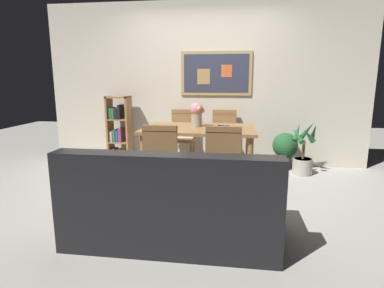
{
  "coord_description": "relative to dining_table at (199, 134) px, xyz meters",
  "views": [
    {
      "loc": [
        0.55,
        -3.73,
        1.4
      ],
      "look_at": [
        0.03,
        -0.11,
        0.65
      ],
      "focal_mm": 29.88,
      "sensor_mm": 36.0,
      "label": 1
    }
  ],
  "objects": [
    {
      "name": "ground_plane",
      "position": [
        -0.05,
        -0.49,
        -0.66
      ],
      "size": [
        12.0,
        12.0,
        0.0
      ],
      "primitive_type": "plane",
      "color": "#B7B2A8"
    },
    {
      "name": "wall_back_with_painting",
      "position": [
        -0.04,
        1.04,
        0.64
      ],
      "size": [
        5.2,
        0.14,
        2.6
      ],
      "color": "beige",
      "rests_on": "ground_plane"
    },
    {
      "name": "dining_table",
      "position": [
        0.0,
        0.0,
        0.0
      ],
      "size": [
        1.5,
        0.96,
        0.75
      ],
      "color": "#9E7042",
      "rests_on": "ground_plane"
    },
    {
      "name": "dining_chair_near_right",
      "position": [
        0.36,
        -0.8,
        -0.12
      ],
      "size": [
        0.4,
        0.41,
        0.91
      ],
      "color": "#9E7042",
      "rests_on": "ground_plane"
    },
    {
      "name": "dining_chair_near_left",
      "position": [
        -0.32,
        -0.81,
        -0.12
      ],
      "size": [
        0.4,
        0.41,
        0.91
      ],
      "color": "#9E7042",
      "rests_on": "ground_plane"
    },
    {
      "name": "dining_chair_far_right",
      "position": [
        0.3,
        0.79,
        -0.12
      ],
      "size": [
        0.4,
        0.41,
        0.91
      ],
      "color": "#9E7042",
      "rests_on": "ground_plane"
    },
    {
      "name": "dining_chair_far_left",
      "position": [
        -0.37,
        0.78,
        -0.12
      ],
      "size": [
        0.4,
        0.41,
        0.91
      ],
      "color": "#9E7042",
      "rests_on": "ground_plane"
    },
    {
      "name": "leather_couch",
      "position": [
        -0.04,
        -1.67,
        -0.35
      ],
      "size": [
        1.8,
        0.84,
        0.84
      ],
      "color": "black",
      "rests_on": "ground_plane"
    },
    {
      "name": "bookshelf",
      "position": [
        -1.42,
        0.74,
        -0.16
      ],
      "size": [
        0.36,
        0.28,
        1.12
      ],
      "color": "#9E7042",
      "rests_on": "ground_plane"
    },
    {
      "name": "potted_ivy",
      "position": [
        1.26,
        0.83,
        -0.32
      ],
      "size": [
        0.39,
        0.39,
        0.57
      ],
      "color": "#4C4742",
      "rests_on": "ground_plane"
    },
    {
      "name": "potted_palm",
      "position": [
        1.49,
        0.55,
        -0.38
      ],
      "size": [
        0.39,
        0.38,
        0.8
      ],
      "color": "#B2ADA3",
      "rests_on": "ground_plane"
    },
    {
      "name": "flower_vase",
      "position": [
        -0.04,
        0.08,
        0.28
      ],
      "size": [
        0.19,
        0.18,
        0.33
      ],
      "color": "tan",
      "rests_on": "dining_table"
    },
    {
      "name": "tv_remote",
      "position": [
        0.32,
        0.12,
        0.1
      ],
      "size": [
        0.16,
        0.11,
        0.02
      ],
      "color": "black",
      "rests_on": "dining_table"
    }
  ]
}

